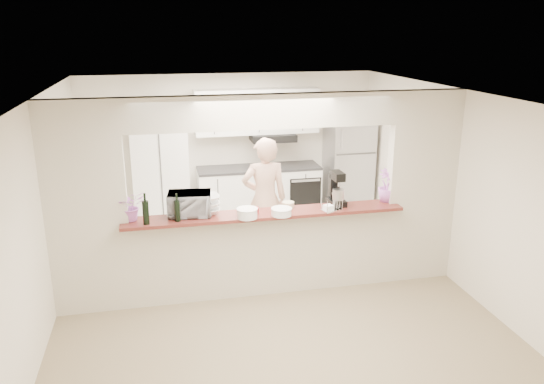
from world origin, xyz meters
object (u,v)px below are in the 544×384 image
object	(u,v)px
toaster_oven	(190,204)
stand_mixer	(336,190)
person	(265,200)
refrigerator	(348,168)

from	to	relation	value
toaster_oven	stand_mixer	xyz separation A→B (m)	(1.82, 0.01, 0.05)
stand_mixer	person	world-z (taller)	person
person	refrigerator	bearing A→B (deg)	-138.28
refrigerator	toaster_oven	xyz separation A→B (m)	(-2.95, -2.60, 0.38)
refrigerator	stand_mixer	size ratio (longest dim) A/B	3.95
toaster_oven	person	distance (m)	1.52
stand_mixer	person	size ratio (longest dim) A/B	0.24
refrigerator	stand_mixer	distance (m)	2.85
stand_mixer	refrigerator	bearing A→B (deg)	66.51
refrigerator	person	xyz separation A→B (m)	(-1.84, -1.61, 0.04)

